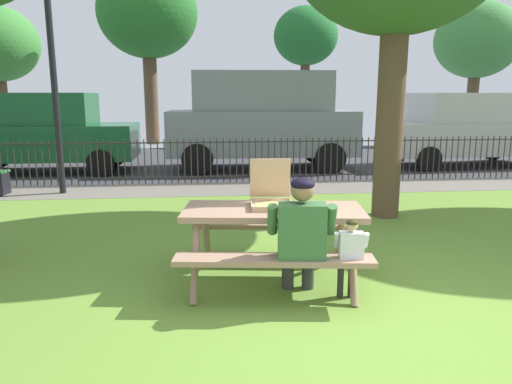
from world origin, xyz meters
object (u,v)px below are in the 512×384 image
Objects in this scene: lamp_post_walkway at (52,60)px; parked_car_left at (43,132)px; picnic_table_foreground at (273,225)px; parked_car_right at (465,129)px; child_at_table at (350,252)px; far_tree_midright at (477,41)px; parked_car_center at (262,118)px; pizza_slice_on_table at (312,208)px; far_tree_center at (306,38)px; pizza_box_open at (271,197)px; adult_at_table at (301,234)px; far_tree_midleft at (148,14)px.

lamp_post_walkway is 3.36m from parked_car_left.
parked_car_right reaches higher than picnic_table_foreground.
child_at_table is 0.15× the size of far_tree_midright.
pizza_slice_on_table is at bearing -92.65° from parked_car_center.
parked_car_left is 0.84× the size of far_tree_center.
child_at_table is at bearing -49.20° from pizza_box_open.
adult_at_table is 0.29× the size of lamp_post_walkway.
far_tree_midright is at bearing 34.98° from lamp_post_walkway.
adult_at_table is (0.19, -0.64, -0.20)m from pizza_box_open.
parked_car_left and parked_car_right have the same top height.
adult_at_table is at bearing -55.79° from lamp_post_walkway.
picnic_table_foreground is at bearing -54.40° from lamp_post_walkway.
far_tree_center is (2.84, 14.56, 3.29)m from pizza_slice_on_table.
pizza_slice_on_table is 0.06× the size of lamp_post_walkway.
far_tree_center is (7.90, 6.88, 3.06)m from parked_car_left.
far_tree_midleft is (-2.99, 15.03, 4.20)m from adult_at_table.
child_at_table is 0.16× the size of far_tree_center.
pizza_box_open is 1.02m from child_at_table.
far_tree_midleft is (-2.80, 14.40, 3.99)m from pizza_box_open.
far_tree_center is (2.60, 15.12, 3.57)m from child_at_table.
far_tree_midright reaches higher than parked_car_center.
pizza_slice_on_table is 0.29× the size of child_at_table.
far_tree_midright reaches higher than pizza_box_open.
child_at_table is 9.81m from parked_car_left.
pizza_box_open is 0.08× the size of far_tree_midleft.
picnic_table_foreground is 3.93× the size of pizza_box_open.
parked_car_left is 10.91m from parked_car_right.
child_at_table is 18.28m from far_tree_midright.
picnic_table_foreground is 0.30× the size of far_tree_midleft.
far_tree_midright is at bearing 54.50° from pizza_box_open.
pizza_slice_on_table is at bearing 112.95° from child_at_table.
pizza_slice_on_table is 7.71m from parked_car_center.
far_tree_midleft is 6.07m from far_tree_center.
adult_at_table is 10.15m from parked_car_right.
far_tree_midright is at bearing 0.00° from far_tree_midleft.
parked_car_left is at bearing 179.99° from parked_car_right.
pizza_slice_on_table is 0.53m from adult_at_table.
far_tree_midleft is at bearing 102.34° from pizza_slice_on_table.
picnic_table_foreground is 0.42m from pizza_slice_on_table.
far_tree_midright is (13.06, 0.00, -0.83)m from far_tree_midleft.
lamp_post_walkway is 0.79× the size of far_tree_center.
far_tree_midleft is (-2.81, 14.51, 4.26)m from picnic_table_foreground.
parked_car_right is at bearing 50.78° from picnic_table_foreground.
child_at_table is at bearing -122.53° from far_tree_midright.
parked_car_right reaches higher than child_at_table.
far_tree_midleft reaches higher than picnic_table_foreground.
pizza_box_open reaches higher than picnic_table_foreground.
far_tree_midleft is at bearing 117.23° from parked_car_center.
parked_car_right is at bearing 50.32° from pizza_box_open.
pizza_box_open is 0.42× the size of adult_at_table.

